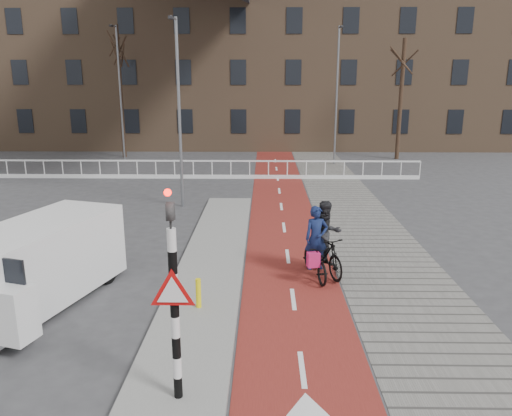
{
  "coord_description": "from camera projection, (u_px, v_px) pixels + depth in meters",
  "views": [
    {
      "loc": [
        0.79,
        -9.11,
        5.17
      ],
      "look_at": [
        0.55,
        5.0,
        1.5
      ],
      "focal_mm": 35.0,
      "sensor_mm": 36.0,
      "label": 1
    }
  ],
  "objects": [
    {
      "name": "ground",
      "position": [
        225.0,
        341.0,
        10.13
      ],
      "size": [
        120.0,
        120.0,
        0.0
      ],
      "primitive_type": "plane",
      "color": "#38383A",
      "rests_on": "ground"
    },
    {
      "name": "bike_lane",
      "position": [
        282.0,
        213.0,
        19.78
      ],
      "size": [
        2.5,
        60.0,
        0.01
      ],
      "primitive_type": "cube",
      "color": "maroon",
      "rests_on": "ground"
    },
    {
      "name": "sidewalk",
      "position": [
        353.0,
        213.0,
        19.73
      ],
      "size": [
        3.0,
        60.0,
        0.01
      ],
      "primitive_type": "cube",
      "color": "slate",
      "rests_on": "ground"
    },
    {
      "name": "curb_island",
      "position": [
        211.0,
        266.0,
        13.99
      ],
      "size": [
        1.8,
        16.0,
        0.12
      ],
      "primitive_type": "cube",
      "color": "gray",
      "rests_on": "ground"
    },
    {
      "name": "traffic_signal",
      "position": [
        174.0,
        291.0,
        7.68
      ],
      "size": [
        0.8,
        0.8,
        3.68
      ],
      "color": "black",
      "rests_on": "curb_island"
    },
    {
      "name": "bollard",
      "position": [
        198.0,
        293.0,
        11.28
      ],
      "size": [
        0.12,
        0.12,
        0.69
      ],
      "primitive_type": "cylinder",
      "color": "yellow",
      "rests_on": "curb_island"
    },
    {
      "name": "cyclist_near",
      "position": [
        316.0,
        254.0,
        13.23
      ],
      "size": [
        1.02,
        1.96,
        1.95
      ],
      "rotation": [
        0.0,
        0.0,
        0.21
      ],
      "color": "black",
      "rests_on": "bike_lane"
    },
    {
      "name": "cyclist_far",
      "position": [
        326.0,
        244.0,
        13.39
      ],
      "size": [
        1.17,
        1.98,
        2.04
      ],
      "rotation": [
        0.0,
        0.0,
        0.35
      ],
      "color": "black",
      "rests_on": "bike_lane"
    },
    {
      "name": "van",
      "position": [
        37.0,
        263.0,
        11.56
      ],
      "size": [
        3.03,
        4.85,
        1.94
      ],
      "rotation": [
        0.0,
        0.0,
        -0.29
      ],
      "color": "silver",
      "rests_on": "ground"
    },
    {
      "name": "railing",
      "position": [
        156.0,
        173.0,
        26.58
      ],
      "size": [
        28.0,
        0.1,
        0.99
      ],
      "color": "silver",
      "rests_on": "ground"
    },
    {
      "name": "townhouse_row",
      "position": [
        217.0,
        44.0,
        39.18
      ],
      "size": [
        46.0,
        10.0,
        15.9
      ],
      "color": "#7F6047",
      "rests_on": "ground"
    },
    {
      "name": "tree_mid",
      "position": [
        121.0,
        93.0,
        32.84
      ],
      "size": [
        0.27,
        0.27,
        8.53
      ],
      "primitive_type": "cylinder",
      "color": "black",
      "rests_on": "ground"
    },
    {
      "name": "tree_right",
      "position": [
        401.0,
        100.0,
        32.17
      ],
      "size": [
        0.26,
        0.26,
        7.65
      ],
      "primitive_type": "cylinder",
      "color": "black",
      "rests_on": "ground"
    },
    {
      "name": "streetlight_near",
      "position": [
        179.0,
        116.0,
        19.86
      ],
      "size": [
        0.12,
        0.12,
        7.45
      ],
      "primitive_type": "cylinder",
      "color": "slate",
      "rests_on": "ground"
    },
    {
      "name": "streetlight_left",
      "position": [
        120.0,
        95.0,
        31.36
      ],
      "size": [
        0.12,
        0.12,
        8.34
      ],
      "primitive_type": "cylinder",
      "color": "slate",
      "rests_on": "ground"
    },
    {
      "name": "streetlight_right",
      "position": [
        337.0,
        97.0,
        30.09
      ],
      "size": [
        0.12,
        0.12,
        8.16
      ],
      "primitive_type": "cylinder",
      "color": "slate",
      "rests_on": "ground"
    }
  ]
}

